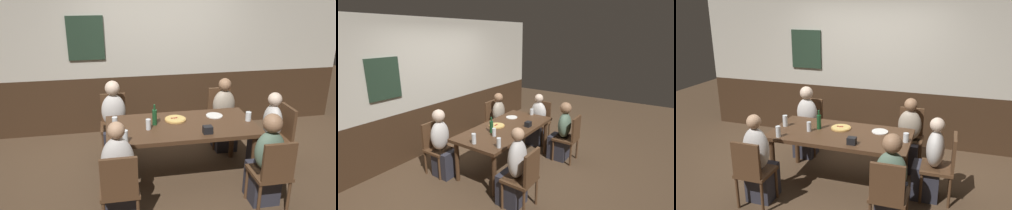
% 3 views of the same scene
% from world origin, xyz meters
% --- Properties ---
extents(ground_plane, '(12.00, 12.00, 0.00)m').
position_xyz_m(ground_plane, '(0.00, 0.00, 0.00)').
color(ground_plane, '#4C3826').
extents(wall_back, '(6.40, 0.13, 2.60)m').
position_xyz_m(wall_back, '(-0.01, 1.65, 1.30)').
color(wall_back, '#3D2819').
rests_on(wall_back, ground_plane).
extents(dining_table, '(1.87, 0.90, 0.74)m').
position_xyz_m(dining_table, '(0.00, 0.00, 0.66)').
color(dining_table, '#472D1C').
rests_on(dining_table, ground_plane).
extents(chair_left_near, '(0.40, 0.40, 0.88)m').
position_xyz_m(chair_left_near, '(-0.82, -0.87, 0.50)').
color(chair_left_near, '#513521').
rests_on(chair_left_near, ground_plane).
extents(chair_right_far, '(0.40, 0.40, 0.88)m').
position_xyz_m(chair_right_far, '(0.82, 0.87, 0.50)').
color(chair_right_far, '#513521').
rests_on(chair_right_far, ground_plane).
extents(chair_left_far, '(0.40, 0.40, 0.88)m').
position_xyz_m(chair_left_far, '(-0.82, 0.87, 0.50)').
color(chair_left_far, '#513521').
rests_on(chair_left_far, ground_plane).
extents(chair_right_near, '(0.40, 0.40, 0.88)m').
position_xyz_m(chair_right_near, '(0.82, -0.87, 0.50)').
color(chair_right_near, '#513521').
rests_on(chair_right_near, ground_plane).
extents(chair_head_east, '(0.40, 0.40, 0.88)m').
position_xyz_m(chair_head_east, '(1.35, 0.00, 0.50)').
color(chair_head_east, '#513521').
rests_on(chair_head_east, ground_plane).
extents(person_left_near, '(0.34, 0.37, 1.15)m').
position_xyz_m(person_left_near, '(-0.82, -0.70, 0.48)').
color(person_left_near, '#2D2D38').
rests_on(person_left_near, ground_plane).
extents(person_right_far, '(0.34, 0.37, 1.09)m').
position_xyz_m(person_right_far, '(0.82, 0.70, 0.46)').
color(person_right_far, '#2D2D38').
rests_on(person_right_far, ground_plane).
extents(person_left_far, '(0.34, 0.37, 1.14)m').
position_xyz_m(person_left_far, '(-0.82, 0.70, 0.48)').
color(person_left_far, '#2D2D38').
rests_on(person_left_far, ground_plane).
extents(person_right_near, '(0.34, 0.37, 1.12)m').
position_xyz_m(person_right_near, '(0.82, -0.70, 0.48)').
color(person_right_near, '#2D2D38').
rests_on(person_right_near, ground_plane).
extents(person_head_east, '(0.37, 0.34, 1.09)m').
position_xyz_m(person_head_east, '(1.19, 0.00, 0.45)').
color(person_head_east, '#2D2D38').
rests_on(person_head_east, ground_plane).
extents(pizza, '(0.28, 0.28, 0.03)m').
position_xyz_m(pizza, '(-0.04, 0.16, 0.75)').
color(pizza, tan).
rests_on(pizza, dining_table).
extents(pint_glass_stout, '(0.07, 0.07, 0.16)m').
position_xyz_m(pint_glass_stout, '(-0.82, 0.01, 0.81)').
color(pint_glass_stout, silver).
rests_on(pint_glass_stout, dining_table).
extents(highball_clear, '(0.06, 0.06, 0.15)m').
position_xyz_m(highball_clear, '(-0.72, -0.38, 0.80)').
color(highball_clear, silver).
rests_on(highball_clear, dining_table).
extents(pint_glass_pale, '(0.07, 0.07, 0.12)m').
position_xyz_m(pint_glass_pale, '(0.87, -0.03, 0.79)').
color(pint_glass_pale, silver).
rests_on(pint_glass_pale, dining_table).
extents(tumbler_water, '(0.06, 0.06, 0.13)m').
position_xyz_m(tumbler_water, '(-0.43, -0.07, 0.80)').
color(tumbler_water, silver).
rests_on(tumbler_water, dining_table).
extents(beer_bottle_green, '(0.06, 0.06, 0.27)m').
position_xyz_m(beer_bottle_green, '(-0.33, 0.06, 0.85)').
color(beer_bottle_green, '#194723').
rests_on(beer_bottle_green, dining_table).
extents(plate_white_large, '(0.22, 0.22, 0.01)m').
position_xyz_m(plate_white_large, '(0.49, 0.20, 0.75)').
color(plate_white_large, white).
rests_on(plate_white_large, dining_table).
extents(condiment_caddy, '(0.11, 0.09, 0.09)m').
position_xyz_m(condiment_caddy, '(0.25, -0.30, 0.79)').
color(condiment_caddy, black).
rests_on(condiment_caddy, dining_table).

